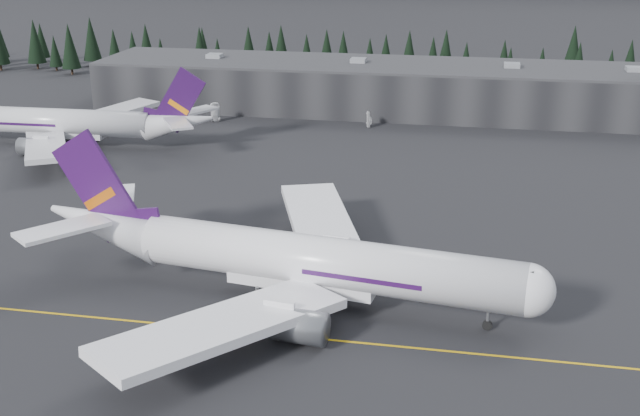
% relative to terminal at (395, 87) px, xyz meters
% --- Properties ---
extents(ground, '(1400.00, 1400.00, 0.00)m').
position_rel_terminal_xyz_m(ground, '(0.00, -125.00, -6.30)').
color(ground, black).
rests_on(ground, ground).
extents(taxiline, '(400.00, 0.40, 0.02)m').
position_rel_terminal_xyz_m(taxiline, '(0.00, -127.00, -6.29)').
color(taxiline, gold).
rests_on(taxiline, ground).
extents(terminal, '(160.00, 30.00, 12.60)m').
position_rel_terminal_xyz_m(terminal, '(0.00, 0.00, 0.00)').
color(terminal, black).
rests_on(terminal, ground).
extents(treeline, '(360.00, 20.00, 15.00)m').
position_rel_terminal_xyz_m(treeline, '(0.00, 37.00, 1.20)').
color(treeline, black).
rests_on(treeline, ground).
extents(jet_main, '(71.68, 65.75, 21.15)m').
position_rel_terminal_xyz_m(jet_main, '(-2.92, -116.70, -0.33)').
color(jet_main, white).
rests_on(jet_main, ground).
extents(jet_parked, '(63.64, 58.72, 18.71)m').
position_rel_terminal_xyz_m(jet_parked, '(-66.66, -49.69, -1.02)').
color(jet_parked, silver).
rests_on(jet_parked, ground).
extents(gse_vehicle_a, '(4.21, 5.53, 1.40)m').
position_rel_terminal_xyz_m(gse_vehicle_a, '(-43.40, -21.49, -5.60)').
color(gse_vehicle_a, white).
rests_on(gse_vehicle_a, ground).
extents(gse_vehicle_b, '(4.38, 2.66, 1.40)m').
position_rel_terminal_xyz_m(gse_vehicle_b, '(-4.13, -19.96, -5.60)').
color(gse_vehicle_b, silver).
rests_on(gse_vehicle_b, ground).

